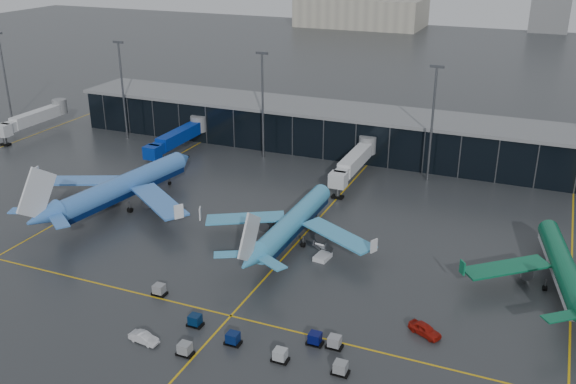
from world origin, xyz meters
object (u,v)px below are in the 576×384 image
at_px(service_van_red, 425,329).
at_px(airliner_arkefly, 123,173).
at_px(airliner_klm_near, 294,210).
at_px(airliner_aer_lingus, 565,254).
at_px(service_van_white, 144,338).
at_px(mobile_airstair, 323,255).
at_px(baggage_carts, 253,337).

bearing_deg(service_van_red, airliner_arkefly, 98.97).
relative_size(airliner_klm_near, airliner_aer_lingus, 1.05).
bearing_deg(airliner_klm_near, airliner_aer_lingus, 2.06).
xyz_separation_m(airliner_arkefly, airliner_klm_near, (36.90, -1.30, -0.99)).
distance_m(airliner_arkefly, service_van_white, 48.49).
bearing_deg(mobile_airstair, service_van_white, -107.07).
height_order(airliner_arkefly, baggage_carts, airliner_arkefly).
distance_m(service_van_red, service_van_white, 38.09).
bearing_deg(airliner_arkefly, airliner_aer_lingus, 8.04).
bearing_deg(service_van_red, airliner_klm_near, 81.43).
bearing_deg(mobile_airstair, airliner_aer_lingus, 16.13).
relative_size(service_van_red, service_van_white, 1.11).
height_order(mobile_airstair, service_van_red, mobile_airstair).
bearing_deg(service_van_red, airliner_aer_lingus, -11.39).
xyz_separation_m(mobile_airstair, service_van_red, (20.34, -15.05, 0.05)).
distance_m(airliner_klm_near, service_van_white, 37.20).
height_order(service_van_red, service_van_white, service_van_red).
bearing_deg(service_van_white, baggage_carts, -60.41).
xyz_separation_m(baggage_carts, mobile_airstair, (0.64, 25.70, 0.01)).
distance_m(airliner_aer_lingus, baggage_carts, 49.48).
height_order(airliner_arkefly, service_van_white, airliner_arkefly).
xyz_separation_m(airliner_aer_lingus, service_van_red, (-16.71, -21.04, -4.80)).
bearing_deg(service_van_white, airliner_aer_lingus, -47.51).
relative_size(airliner_aer_lingus, baggage_carts, 1.09).
bearing_deg(baggage_carts, mobile_airstair, 88.56).
height_order(baggage_carts, service_van_red, baggage_carts).
relative_size(airliner_aer_lingus, service_van_red, 7.61).
bearing_deg(baggage_carts, airliner_aer_lingus, 40.05).
xyz_separation_m(service_van_red, service_van_white, (-34.37, -16.43, -0.10)).
bearing_deg(service_van_red, baggage_carts, 143.98).
xyz_separation_m(airliner_arkefly, baggage_carts, (43.50, -31.73, -6.12)).
height_order(baggage_carts, service_van_white, baggage_carts).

